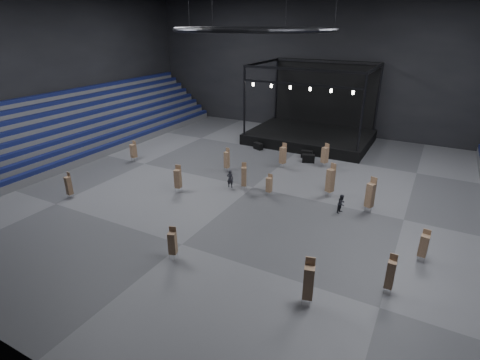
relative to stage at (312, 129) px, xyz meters
The scene contains 25 objects.
floor 16.30m from the stage, 90.00° to the right, with size 50.00×50.00×0.00m, color #4B4B4D.
wall_back 8.93m from the stage, 90.00° to the left, with size 50.00×0.20×18.00m, color black.
wall_left 30.75m from the stage, 147.00° to the right, with size 0.20×42.00×18.00m, color black.
bleachers_left 28.10m from the stage, 144.71° to the right, with size 7.20×40.00×6.40m.
stage is the anchor object (origin of this frame).
truss_ring 19.93m from the stage, 90.00° to the right, with size 12.30×12.30×5.15m.
flight_case_left 7.70m from the stage, 124.05° to the right, with size 1.11×0.55×0.74m, color black.
flight_case_mid 8.13m from the stage, 73.99° to the right, with size 1.26×0.63×0.84m, color black.
flight_case_right 6.73m from the stage, 76.06° to the right, with size 1.18×0.59×0.79m, color black.
chair_stack_0 21.32m from the stage, 131.04° to the right, with size 0.60×0.60×2.16m.
chair_stack_1 25.47m from the stage, 56.64° to the right, with size 0.53×0.53×2.13m.
chair_stack_2 29.65m from the stage, 72.13° to the right, with size 0.64×0.64×2.75m.
chair_stack_3 18.92m from the stage, 58.51° to the right, with size 0.69×0.69×2.82m.
chair_stack_4 28.28m from the stage, 63.43° to the right, with size 0.43×0.43×2.37m.
chair_stack_5 28.23m from the stage, 116.06° to the right, with size 0.45×0.45×2.25m.
chair_stack_6 16.18m from the stage, 66.52° to the right, with size 0.72×0.72×2.90m.
chair_stack_7 17.20m from the stage, 83.56° to the right, with size 0.46×0.46×1.90m.
chair_stack_8 20.80m from the stage, 104.49° to the right, with size 0.62×0.62×2.42m.
chair_stack_9 9.17m from the stage, 63.79° to the right, with size 0.72×0.72×2.41m.
chair_stack_10 10.35m from the stage, 87.83° to the right, with size 0.64×0.64×2.49m.
chair_stack_11 28.23m from the stage, 89.02° to the right, with size 0.58×0.58×2.15m.
chair_stack_12 17.00m from the stage, 91.72° to the right, with size 0.56×0.56×2.45m.
chair_stack_13 14.50m from the stage, 105.99° to the right, with size 0.47×0.47×2.35m.
man_center 17.26m from the stage, 95.96° to the right, with size 0.58×0.38×1.59m, color black.
crew_member 19.08m from the stage, 64.98° to the right, with size 0.72×0.56×1.49m, color black.
Camera 1 is at (13.34, -27.19, 13.53)m, focal length 28.00 mm.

